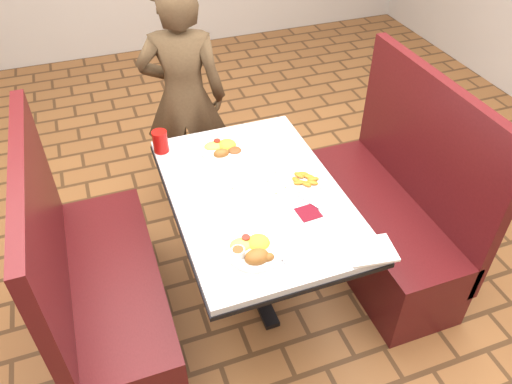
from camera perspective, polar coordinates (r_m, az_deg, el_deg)
The scene contains 14 objects.
dining_table at distance 2.48m, azimuth -0.00°, elevation -1.70°, with size 0.81×1.21×0.75m.
booth_bench_left at distance 2.64m, azimuth -16.84°, elevation -10.85°, with size 0.47×1.20×1.17m.
booth_bench_right at distance 2.99m, azimuth 14.54°, elevation -2.79°, with size 0.47×1.20×1.17m.
diner_person at distance 3.22m, azimuth -8.21°, elevation 10.53°, with size 0.54×0.35×1.47m, color brown.
near_dinner_plate at distance 2.11m, azimuth -0.22°, elevation -6.44°, with size 0.25×0.25×0.08m.
far_dinner_plate at distance 2.68m, azimuth -3.74°, elevation 5.13°, with size 0.25×0.25×0.06m.
plantain_plate at distance 2.48m, azimuth 5.54°, elevation 1.34°, with size 0.19×0.19×0.03m.
maroon_napkin at distance 2.32m, azimuth 6.01°, elevation -2.36°, with size 0.10×0.10×0.00m, color #5D0D18.
spoon_utensil at distance 2.37m, azimuth 5.98°, elevation -1.04°, with size 0.01×0.15×0.00m, color silver.
red_tumbler at distance 2.70m, azimuth -10.88°, elevation 5.69°, with size 0.08×0.08×0.12m, color #AE0E0B.
paper_napkin at distance 2.18m, azimuth 12.92°, elevation -6.54°, with size 0.21×0.16×0.01m, color white.
knife_utensil at distance 2.13m, azimuth 2.73°, elevation -6.44°, with size 0.01×0.16×0.00m, color silver.
fork_utensil at distance 2.10m, azimuth 1.83°, elevation -7.25°, with size 0.01×0.15×0.00m, color silver.
lettuce_shreds at distance 2.47m, azimuth 0.40°, elevation 1.07°, with size 0.28×0.32×0.00m, color #7BB648, non-canonical shape.
Camera 1 is at (-0.63, -1.73, 2.31)m, focal length 35.00 mm.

